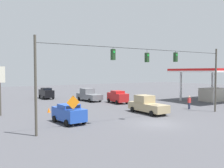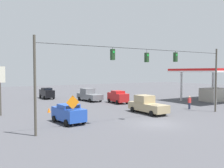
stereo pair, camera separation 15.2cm
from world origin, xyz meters
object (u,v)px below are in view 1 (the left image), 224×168
at_px(overhead_signal_span, 147,72).
at_px(sedan_black_withflow_deep, 46,93).
at_px(traffic_cone_nearest, 69,118).
at_px(traffic_cone_third, 49,110).
at_px(gas_station, 214,77).
at_px(pedestrian, 189,102).
at_px(traffic_cone_second, 56,114).
at_px(sedan_red_oncoming_far, 118,97).
at_px(work_zone_sign, 73,105).
at_px(pickup_truck_tan_crossing_near, 147,105).
at_px(pickup_truck_grey_oncoming_deep, 89,95).
at_px(sedan_blue_parked_shoulder, 69,113).

relative_size(overhead_signal_span, sedan_black_withflow_deep, 4.84).
distance_m(traffic_cone_nearest, traffic_cone_third, 6.35).
distance_m(gas_station, pedestrian, 11.85).
distance_m(traffic_cone_nearest, traffic_cone_second, 3.28).
relative_size(sedan_red_oncoming_far, work_zone_sign, 1.52).
distance_m(overhead_signal_span, sedan_red_oncoming_far, 15.04).
distance_m(traffic_cone_third, work_zone_sign, 9.05).
bearing_deg(sedan_red_oncoming_far, traffic_cone_third, 14.43).
bearing_deg(pickup_truck_tan_crossing_near, traffic_cone_second, -20.13).
height_order(overhead_signal_span, sedan_red_oncoming_far, overhead_signal_span).
bearing_deg(pickup_truck_tan_crossing_near, pickup_truck_grey_oncoming_deep, -89.12).
bearing_deg(traffic_cone_nearest, sedan_black_withflow_deep, -101.85).
relative_size(sedan_black_withflow_deep, traffic_cone_second, 7.67).
relative_size(pickup_truck_grey_oncoming_deep, sedan_blue_parked_shoulder, 1.35).
bearing_deg(traffic_cone_second, pedestrian, 166.08).
distance_m(sedan_red_oncoming_far, pickup_truck_grey_oncoming_deep, 5.70).
bearing_deg(pickup_truck_grey_oncoming_deep, gas_station, 147.26).
height_order(sedan_red_oncoming_far, traffic_cone_second, sedan_red_oncoming_far).
bearing_deg(pedestrian, traffic_cone_second, -13.92).
xyz_separation_m(pickup_truck_grey_oncoming_deep, traffic_cone_third, (9.60, 8.23, -0.68)).
bearing_deg(sedan_red_oncoming_far, overhead_signal_span, 68.19).
relative_size(pickup_truck_tan_crossing_near, pedestrian, 3.20).
height_order(pickup_truck_tan_crossing_near, pedestrian, pickup_truck_tan_crossing_near).
distance_m(traffic_cone_second, gas_station, 27.76).
bearing_deg(sedan_black_withflow_deep, pedestrian, 117.87).
distance_m(pickup_truck_grey_oncoming_deep, work_zone_sign, 19.94).
height_order(traffic_cone_nearest, traffic_cone_third, same).
relative_size(overhead_signal_span, traffic_cone_third, 37.09).
distance_m(sedan_red_oncoming_far, traffic_cone_third, 12.50).
xyz_separation_m(pickup_truck_tan_crossing_near, traffic_cone_nearest, (9.86, -0.38, -0.68)).
relative_size(sedan_red_oncoming_far, pickup_truck_tan_crossing_near, 0.77).
height_order(overhead_signal_span, traffic_cone_third, overhead_signal_span).
height_order(pickup_truck_grey_oncoming_deep, traffic_cone_third, pickup_truck_grey_oncoming_deep).
relative_size(sedan_red_oncoming_far, gas_station, 0.35).
bearing_deg(sedan_black_withflow_deep, work_zone_sign, 78.06).
bearing_deg(pedestrian, sedan_red_oncoming_far, -66.19).
height_order(sedan_red_oncoming_far, pickup_truck_grey_oncoming_deep, pickup_truck_grey_oncoming_deep).
distance_m(overhead_signal_span, pedestrian, 11.20).
bearing_deg(work_zone_sign, sedan_blue_parked_shoulder, -99.28).
distance_m(pickup_truck_tan_crossing_near, traffic_cone_third, 11.93).
bearing_deg(traffic_cone_second, work_zone_sign, 85.74).
relative_size(traffic_cone_third, pedestrian, 0.34).
xyz_separation_m(pickup_truck_grey_oncoming_deep, gas_station, (-17.74, 11.41, 3.01)).
bearing_deg(overhead_signal_span, pickup_truck_grey_oncoming_deep, -98.88).
distance_m(sedan_blue_parked_shoulder, traffic_cone_nearest, 1.08).
xyz_separation_m(sedan_red_oncoming_far, sedan_blue_parked_shoulder, (12.42, 10.26, -0.06)).
bearing_deg(traffic_cone_third, sedan_red_oncoming_far, -165.57).
height_order(sedan_blue_parked_shoulder, gas_station, gas_station).
bearing_deg(traffic_cone_third, overhead_signal_span, 122.78).
bearing_deg(traffic_cone_nearest, work_zone_sign, 77.27).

